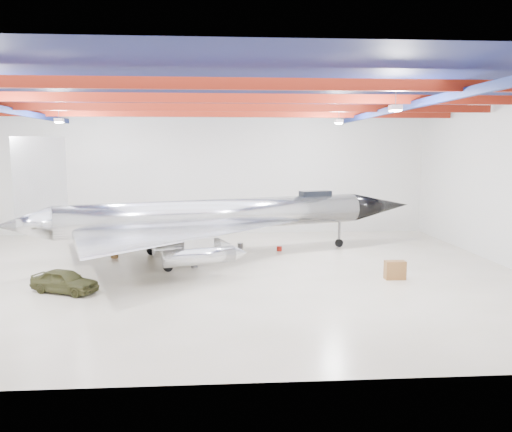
{
  "coord_description": "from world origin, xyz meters",
  "views": [
    {
      "loc": [
        1.42,
        -30.55,
        7.65
      ],
      "look_at": [
        3.65,
        2.0,
        3.29
      ],
      "focal_mm": 35.0,
      "sensor_mm": 36.0,
      "label": 1
    }
  ],
  "objects": [
    {
      "name": "desk",
      "position": [
        11.63,
        -2.3,
        0.55
      ],
      "size": [
        1.21,
        0.61,
        1.11
      ],
      "primitive_type": "cube",
      "rotation": [
        0.0,
        0.0,
        0.01
      ],
      "color": "brown",
      "rests_on": "floor"
    },
    {
      "name": "spares_box",
      "position": [
        2.81,
        7.73,
        0.2
      ],
      "size": [
        0.55,
        0.55,
        0.4
      ],
      "primitive_type": "cylinder",
      "rotation": [
        0.0,
        0.0,
        0.29
      ],
      "color": "#59595B",
      "rests_on": "floor"
    },
    {
      "name": "ceiling_structure",
      "position": [
        0.0,
        0.0,
        10.32
      ],
      "size": [
        39.5,
        29.5,
        1.08
      ],
      "color": "maroon",
      "rests_on": "ceiling"
    },
    {
      "name": "ceiling",
      "position": [
        0.0,
        0.0,
        11.0
      ],
      "size": [
        40.0,
        40.0,
        0.0
      ],
      "primitive_type": "plane",
      "rotation": [
        3.14,
        0.0,
        0.0
      ],
      "color": "#0A0F38",
      "rests_on": "wall_back"
    },
    {
      "name": "tool_chest",
      "position": [
        5.73,
        6.47,
        0.18
      ],
      "size": [
        0.48,
        0.48,
        0.36
      ],
      "primitive_type": "cylinder",
      "rotation": [
        0.0,
        0.0,
        0.23
      ],
      "color": "maroon",
      "rests_on": "floor"
    },
    {
      "name": "crate_ply",
      "position": [
        -6.24,
        4.78,
        0.16
      ],
      "size": [
        0.46,
        0.38,
        0.32
      ],
      "primitive_type": "cube",
      "rotation": [
        0.0,
        0.0,
        -0.03
      ],
      "color": "olive",
      "rests_on": "floor"
    },
    {
      "name": "wall_back",
      "position": [
        0.0,
        15.0,
        5.5
      ],
      "size": [
        40.0,
        0.0,
        40.0
      ],
      "primitive_type": "plane",
      "rotation": [
        1.57,
        0.0,
        0.0
      ],
      "color": "silver",
      "rests_on": "floor"
    },
    {
      "name": "jet_aircraft",
      "position": [
        1.19,
        4.53,
        2.77
      ],
      "size": [
        29.92,
        22.38,
        8.43
      ],
      "rotation": [
        0.0,
        0.0,
        0.33
      ],
      "color": "silver",
      "rests_on": "floor"
    },
    {
      "name": "jeep",
      "position": [
        -7.08,
        -3.79,
        0.64
      ],
      "size": [
        4.03,
        2.88,
        1.28
      ],
      "primitive_type": "imported",
      "rotation": [
        0.0,
        0.0,
        1.16
      ],
      "color": "#3D3E1F",
      "rests_on": "floor"
    },
    {
      "name": "parts_bin",
      "position": [
        0.46,
        7.18,
        0.23
      ],
      "size": [
        0.7,
        0.57,
        0.47
      ],
      "primitive_type": "cube",
      "rotation": [
        0.0,
        0.0,
        0.06
      ],
      "color": "olive",
      "rests_on": "floor"
    },
    {
      "name": "floor",
      "position": [
        0.0,
        0.0,
        0.0
      ],
      "size": [
        40.0,
        40.0,
        0.0
      ],
      "primitive_type": "plane",
      "color": "beige",
      "rests_on": "ground"
    },
    {
      "name": "toolbox_red",
      "position": [
        -0.13,
        7.73,
        0.14
      ],
      "size": [
        0.46,
        0.39,
        0.29
      ],
      "primitive_type": "cube",
      "rotation": [
        0.0,
        0.0,
        -0.17
      ],
      "color": "maroon",
      "rests_on": "floor"
    },
    {
      "name": "engine_drum",
      "position": [
        -0.43,
        1.43,
        0.19
      ],
      "size": [
        0.51,
        0.51,
        0.37
      ],
      "primitive_type": "cylinder",
      "rotation": [
        0.0,
        0.0,
        -0.27
      ],
      "color": "#59595B",
      "rests_on": "floor"
    }
  ]
}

